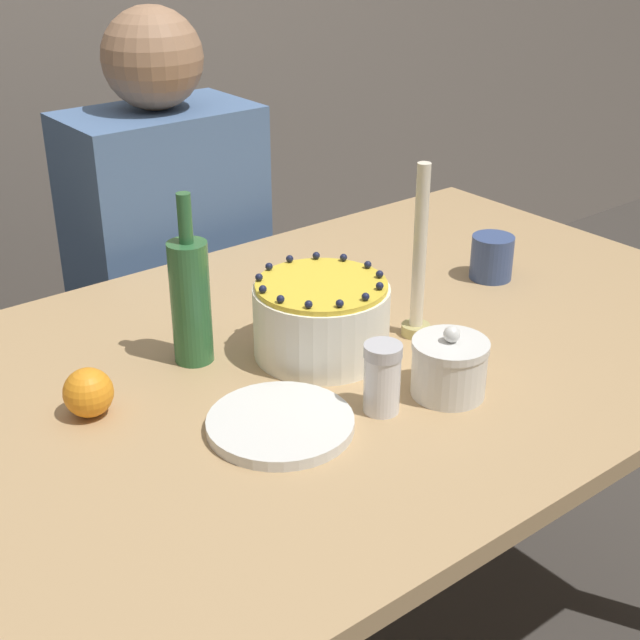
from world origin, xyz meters
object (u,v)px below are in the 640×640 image
object	(u,v)px
sugar_shaker	(382,378)
candle	(419,268)
person_man_blue_shirt	(173,317)
cake	(320,318)
sugar_bowl	(449,367)
bottle	(191,299)

from	to	relation	value
sugar_shaker	candle	distance (m)	0.26
person_man_blue_shirt	candle	bearing A→B (deg)	94.95
cake	sugar_bowl	bearing A→B (deg)	-72.77
sugar_shaker	person_man_blue_shirt	world-z (taller)	person_man_blue_shirt
person_man_blue_shirt	sugar_shaker	bearing A→B (deg)	80.73
sugar_bowl	person_man_blue_shirt	distance (m)	0.93
sugar_bowl	person_man_blue_shirt	size ratio (longest dim) A/B	0.09
cake	candle	world-z (taller)	candle
bottle	person_man_blue_shirt	xyz separation A→B (m)	(0.27, 0.57, -0.33)
sugar_bowl	person_man_blue_shirt	xyz separation A→B (m)	(0.03, 0.88, -0.27)
sugar_bowl	cake	bearing A→B (deg)	107.23
person_man_blue_shirt	cake	bearing A→B (deg)	81.50
bottle	person_man_blue_shirt	distance (m)	0.71
sugar_bowl	bottle	size ratio (longest dim) A/B	0.41
sugar_bowl	bottle	bearing A→B (deg)	126.51
sugar_shaker	sugar_bowl	bearing A→B (deg)	-13.52
candle	sugar_bowl	bearing A→B (deg)	-119.78
sugar_bowl	sugar_shaker	world-z (taller)	sugar_bowl
sugar_shaker	candle	world-z (taller)	candle
person_man_blue_shirt	bottle	bearing A→B (deg)	64.57
bottle	person_man_blue_shirt	size ratio (longest dim) A/B	0.22
cake	sugar_shaker	world-z (taller)	cake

